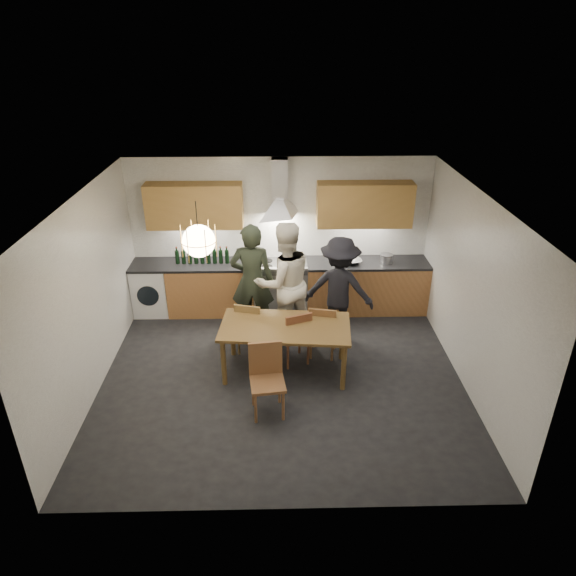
{
  "coord_description": "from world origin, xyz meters",
  "views": [
    {
      "loc": [
        -0.05,
        -5.92,
        4.37
      ],
      "look_at": [
        0.09,
        0.4,
        1.2
      ],
      "focal_mm": 32.0,
      "sensor_mm": 36.0,
      "label": 1
    }
  ],
  "objects_px": {
    "chair_back_left": "(250,325)",
    "dining_table": "(285,331)",
    "wine_bottles": "(202,255)",
    "person_left": "(252,281)",
    "stock_pot": "(386,259)",
    "mixing_bowl": "(352,261)",
    "person_mid": "(284,282)",
    "chair_front": "(267,374)",
    "person_right": "(339,288)"
  },
  "relations": [
    {
      "from": "chair_front",
      "to": "dining_table",
      "type": "bearing_deg",
      "value": 65.65
    },
    {
      "from": "dining_table",
      "to": "person_mid",
      "type": "height_order",
      "value": "person_mid"
    },
    {
      "from": "person_left",
      "to": "chair_front",
      "type": "bearing_deg",
      "value": 101.89
    },
    {
      "from": "dining_table",
      "to": "person_left",
      "type": "bearing_deg",
      "value": 119.85
    },
    {
      "from": "dining_table",
      "to": "stock_pot",
      "type": "distance_m",
      "value": 2.5
    },
    {
      "from": "dining_table",
      "to": "stock_pot",
      "type": "xyz_separation_m",
      "value": [
        1.73,
        1.78,
        0.31
      ]
    },
    {
      "from": "person_left",
      "to": "chair_back_left",
      "type": "bearing_deg",
      "value": 92.09
    },
    {
      "from": "stock_pot",
      "to": "person_mid",
      "type": "bearing_deg",
      "value": -153.59
    },
    {
      "from": "person_left",
      "to": "person_mid",
      "type": "xyz_separation_m",
      "value": [
        0.49,
        -0.15,
        0.04
      ]
    },
    {
      "from": "person_mid",
      "to": "mixing_bowl",
      "type": "height_order",
      "value": "person_mid"
    },
    {
      "from": "chair_front",
      "to": "mixing_bowl",
      "type": "bearing_deg",
      "value": 54.13
    },
    {
      "from": "person_mid",
      "to": "person_right",
      "type": "relative_size",
      "value": 1.16
    },
    {
      "from": "chair_front",
      "to": "person_right",
      "type": "bearing_deg",
      "value": 50.84
    },
    {
      "from": "chair_front",
      "to": "person_left",
      "type": "relative_size",
      "value": 0.51
    },
    {
      "from": "person_left",
      "to": "mixing_bowl",
      "type": "relative_size",
      "value": 5.87
    },
    {
      "from": "mixing_bowl",
      "to": "wine_bottles",
      "type": "relative_size",
      "value": 0.35
    },
    {
      "from": "person_right",
      "to": "wine_bottles",
      "type": "bearing_deg",
      "value": -5.24
    },
    {
      "from": "chair_front",
      "to": "person_mid",
      "type": "bearing_deg",
      "value": 74.45
    },
    {
      "from": "chair_back_left",
      "to": "person_right",
      "type": "height_order",
      "value": "person_right"
    },
    {
      "from": "chair_front",
      "to": "stock_pot",
      "type": "bearing_deg",
      "value": 45.32
    },
    {
      "from": "chair_back_left",
      "to": "person_mid",
      "type": "bearing_deg",
      "value": -124.62
    },
    {
      "from": "dining_table",
      "to": "person_mid",
      "type": "distance_m",
      "value": 0.97
    },
    {
      "from": "chair_back_left",
      "to": "stock_pot",
      "type": "height_order",
      "value": "stock_pot"
    },
    {
      "from": "person_left",
      "to": "person_mid",
      "type": "bearing_deg",
      "value": 167.63
    },
    {
      "from": "person_left",
      "to": "wine_bottles",
      "type": "xyz_separation_m",
      "value": [
        -0.86,
        0.75,
        0.12
      ]
    },
    {
      "from": "dining_table",
      "to": "chair_front",
      "type": "xyz_separation_m",
      "value": [
        -0.25,
        -0.81,
        -0.13
      ]
    },
    {
      "from": "wine_bottles",
      "to": "chair_front",
      "type": "bearing_deg",
      "value": -67.25
    },
    {
      "from": "dining_table",
      "to": "person_right",
      "type": "distance_m",
      "value": 1.29
    },
    {
      "from": "person_left",
      "to": "mixing_bowl",
      "type": "distance_m",
      "value": 1.78
    },
    {
      "from": "person_right",
      "to": "person_mid",
      "type": "bearing_deg",
      "value": 18.7
    },
    {
      "from": "person_mid",
      "to": "wine_bottles",
      "type": "height_order",
      "value": "person_mid"
    },
    {
      "from": "chair_back_left",
      "to": "mixing_bowl",
      "type": "height_order",
      "value": "mixing_bowl"
    },
    {
      "from": "stock_pot",
      "to": "person_right",
      "type": "bearing_deg",
      "value": -136.97
    },
    {
      "from": "person_mid",
      "to": "mixing_bowl",
      "type": "xyz_separation_m",
      "value": [
        1.14,
        0.84,
        -0.02
      ]
    },
    {
      "from": "chair_back_left",
      "to": "mixing_bowl",
      "type": "distance_m",
      "value": 2.15
    },
    {
      "from": "chair_back_left",
      "to": "chair_front",
      "type": "xyz_separation_m",
      "value": [
        0.27,
        -1.28,
        0.04
      ]
    },
    {
      "from": "dining_table",
      "to": "person_left",
      "type": "xyz_separation_m",
      "value": [
        -0.49,
        1.07,
        0.26
      ]
    },
    {
      "from": "chair_back_left",
      "to": "wine_bottles",
      "type": "distance_m",
      "value": 1.68
    },
    {
      "from": "chair_back_left",
      "to": "dining_table",
      "type": "bearing_deg",
      "value": 152.01
    },
    {
      "from": "dining_table",
      "to": "mixing_bowl",
      "type": "distance_m",
      "value": 2.12
    },
    {
      "from": "person_right",
      "to": "stock_pot",
      "type": "distance_m",
      "value": 1.21
    },
    {
      "from": "chair_back_left",
      "to": "chair_front",
      "type": "bearing_deg",
      "value": 116.3
    },
    {
      "from": "mixing_bowl",
      "to": "wine_bottles",
      "type": "xyz_separation_m",
      "value": [
        -2.5,
        0.06,
        0.11
      ]
    },
    {
      "from": "dining_table",
      "to": "person_right",
      "type": "relative_size",
      "value": 1.11
    },
    {
      "from": "chair_back_left",
      "to": "mixing_bowl",
      "type": "bearing_deg",
      "value": -127.88
    },
    {
      "from": "chair_front",
      "to": "person_mid",
      "type": "height_order",
      "value": "person_mid"
    },
    {
      "from": "person_left",
      "to": "wine_bottles",
      "type": "relative_size",
      "value": 2.06
    },
    {
      "from": "person_left",
      "to": "stock_pot",
      "type": "relative_size",
      "value": 9.28
    },
    {
      "from": "person_right",
      "to": "chair_front",
      "type": "bearing_deg",
      "value": 74.28
    },
    {
      "from": "dining_table",
      "to": "wine_bottles",
      "type": "xyz_separation_m",
      "value": [
        -1.35,
        1.82,
        0.38
      ]
    }
  ]
}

